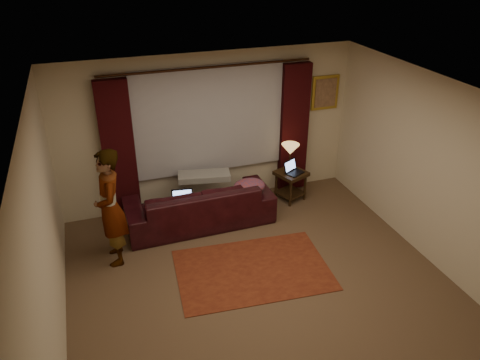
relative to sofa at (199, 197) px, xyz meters
name	(u,v)px	position (x,y,z in m)	size (l,w,h in m)	color
floor	(262,286)	(0.39, -1.81, -0.48)	(5.00, 5.00, 0.01)	brown
ceiling	(267,100)	(0.39, -1.81, 2.13)	(5.00, 5.00, 0.02)	silver
wall_back	(209,131)	(0.39, 0.69, 0.83)	(5.00, 0.02, 2.60)	beige
wall_front	(384,360)	(0.39, -4.31, 0.83)	(5.00, 0.02, 2.60)	beige
wall_left	(45,242)	(-2.11, -1.81, 0.83)	(0.02, 5.00, 2.60)	beige
wall_right	(434,173)	(2.89, -1.81, 0.83)	(0.02, 5.00, 2.60)	beige
sheer_curtain	(210,120)	(0.39, 0.63, 1.03)	(2.50, 0.05, 1.80)	#A8A7AF
drape_left	(119,152)	(-1.11, 0.58, 0.71)	(0.50, 0.14, 2.30)	black
drape_right	(294,129)	(1.89, 0.58, 0.71)	(0.50, 0.14, 2.30)	black
curtain_rod	(209,67)	(0.39, 0.58, 1.91)	(0.04, 0.04, 3.40)	black
picture_frame	(325,93)	(2.49, 0.66, 1.28)	(0.50, 0.04, 0.60)	#B18E2D
sofa	(199,197)	(0.00, 0.00, 0.00)	(2.35, 1.02, 0.95)	black
throw_blanket	(204,162)	(0.16, 0.26, 0.48)	(0.84, 0.34, 0.10)	gray
clothing_pile	(249,187)	(0.81, -0.13, 0.11)	(0.53, 0.40, 0.22)	#7F3E56
laptop_sofa	(183,200)	(-0.30, -0.22, 0.12)	(0.33, 0.36, 0.24)	black
area_rug	(253,270)	(0.39, -1.44, -0.47)	(2.12, 1.41, 0.01)	maroon
end_table	(290,185)	(1.71, 0.22, -0.21)	(0.47, 0.47, 0.54)	black
tiffany_lamp	(290,157)	(1.70, 0.29, 0.31)	(0.31, 0.31, 0.49)	olive
laptop_table	(295,168)	(1.75, 0.16, 0.17)	(0.30, 0.33, 0.22)	black
person	(110,208)	(-1.38, -0.56, 0.39)	(0.51, 0.51, 1.72)	gray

